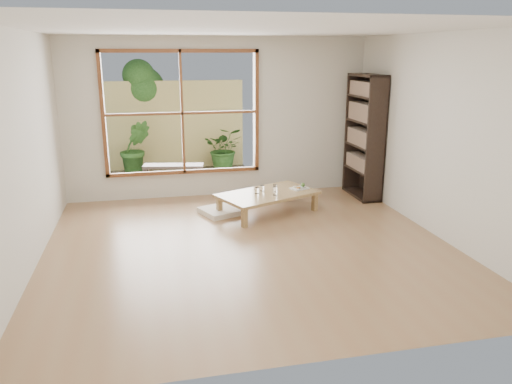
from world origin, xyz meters
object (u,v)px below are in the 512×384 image
at_px(low_table, 268,195).
at_px(food_tray, 300,187).
at_px(bookshelf, 365,137).
at_px(garden_bench, 173,168).

relative_size(low_table, food_tray, 5.26).
distance_m(bookshelf, food_tray, 1.47).
height_order(low_table, garden_bench, garden_bench).
xyz_separation_m(low_table, bookshelf, (1.77, 0.56, 0.73)).
bearing_deg(garden_bench, food_tray, -36.12).
bearing_deg(low_table, garden_bench, 99.40).
relative_size(food_tray, garden_bench, 0.28).
bearing_deg(food_tray, bookshelf, -1.12).
bearing_deg(garden_bench, low_table, -47.50).
xyz_separation_m(food_tray, garden_bench, (-1.83, 1.90, -0.03)).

